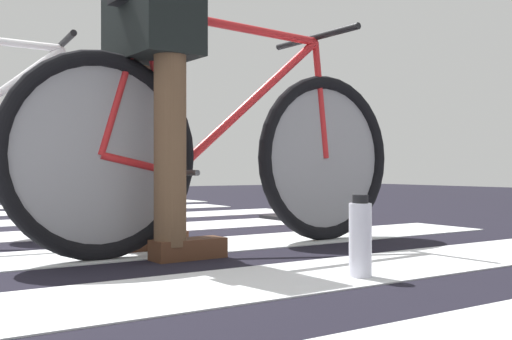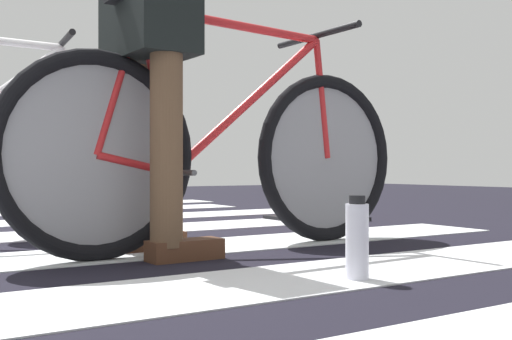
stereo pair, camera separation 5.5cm
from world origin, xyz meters
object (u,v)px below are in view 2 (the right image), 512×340
Objects in this scene: cyclist_1_of_3 at (150,78)px; traffic_cone at (316,178)px; bicycle_1_of_3 at (225,150)px; water_bottle at (357,240)px.

cyclist_1_of_3 reaches higher than traffic_cone.
cyclist_1_of_3 is 1.74m from traffic_cone.
cyclist_1_of_3 is at bearing -148.27° from traffic_cone.
bicycle_1_of_3 reaches higher than water_bottle.
bicycle_1_of_3 is at bearing 0.00° from cyclist_1_of_3.
traffic_cone is (1.13, 1.63, 0.14)m from water_bottle.
water_bottle is (0.31, -0.74, -0.52)m from cyclist_1_of_3.
traffic_cone reaches higher than water_bottle.
cyclist_1_of_3 is (-0.31, -0.01, 0.25)m from bicycle_1_of_3.
water_bottle is at bearing -124.73° from traffic_cone.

